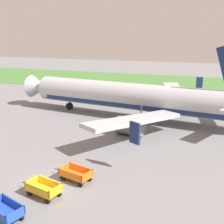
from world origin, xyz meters
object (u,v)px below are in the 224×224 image
at_px(baggage_cart_nearest, 4,210).
at_px(baggage_cart_third_in_row, 76,174).
at_px(airplane, 137,98).
at_px(baggage_cart_second_in_row, 43,188).

distance_m(baggage_cart_nearest, baggage_cart_third_in_row, 6.31).
bearing_deg(airplane, baggage_cart_second_in_row, -92.99).
relative_size(airplane, baggage_cart_second_in_row, 10.39).
bearing_deg(baggage_cart_third_in_row, airplane, 90.09).
xyz_separation_m(airplane, baggage_cart_second_in_row, (-1.14, -21.71, -2.45)).
xyz_separation_m(airplane, baggage_cart_nearest, (-1.97, -24.88, -2.45)).
bearing_deg(baggage_cart_second_in_row, airplane, 87.01).
distance_m(airplane, baggage_cart_second_in_row, 21.88).
relative_size(baggage_cart_nearest, baggage_cart_second_in_row, 1.00).
distance_m(airplane, baggage_cart_nearest, 25.08).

